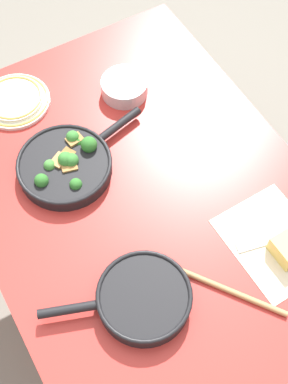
% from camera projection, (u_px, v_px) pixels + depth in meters
% --- Properties ---
extents(ground_plane, '(14.00, 14.00, 0.00)m').
position_uv_depth(ground_plane, '(144.00, 288.00, 2.15)').
color(ground_plane, slate).
extents(dining_table_red, '(1.30, 0.91, 0.75)m').
position_uv_depth(dining_table_red, '(144.00, 209.00, 1.57)').
color(dining_table_red, '#B72D28').
rests_on(dining_table_red, ground_plane).
extents(skillet_broccoli, '(0.27, 0.42, 0.08)m').
position_uv_depth(skillet_broccoli, '(66.00, 164.00, 1.52)').
color(skillet_broccoli, black).
rests_on(skillet_broccoli, dining_table_red).
extents(skillet_eggs, '(0.24, 0.37, 0.05)m').
position_uv_depth(skillet_eggs, '(143.00, 298.00, 1.32)').
color(skillet_eggs, black).
rests_on(skillet_eggs, dining_table_red).
extents(wooden_spoon, '(0.34, 0.25, 0.02)m').
position_uv_depth(wooden_spoon, '(196.00, 277.00, 1.37)').
color(wooden_spoon, '#A87A4C').
rests_on(wooden_spoon, dining_table_red).
extents(parchment_sheet, '(0.29, 0.23, 0.00)m').
position_uv_depth(parchment_sheet, '(274.00, 242.00, 1.43)').
color(parchment_sheet, beige).
rests_on(parchment_sheet, dining_table_red).
extents(dinner_plate_stack, '(0.22, 0.22, 0.03)m').
position_uv_depth(dinner_plate_stack, '(14.00, 100.00, 1.66)').
color(dinner_plate_stack, silver).
rests_on(dinner_plate_stack, dining_table_red).
extents(prep_bowl_steel, '(0.15, 0.15, 0.05)m').
position_uv_depth(prep_bowl_steel, '(124.00, 87.00, 1.67)').
color(prep_bowl_steel, '#B7B7BC').
rests_on(prep_bowl_steel, dining_table_red).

